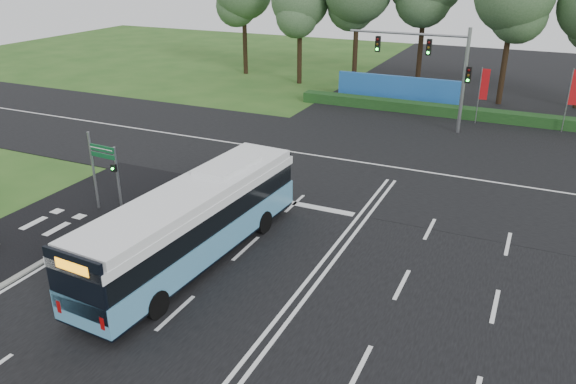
# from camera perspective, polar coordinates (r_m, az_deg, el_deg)

# --- Properties ---
(ground) EXTENTS (120.00, 120.00, 0.00)m
(ground) POSITION_cam_1_polar(r_m,az_deg,el_deg) (22.34, 3.20, -7.55)
(ground) COLOR #28531B
(ground) RESTS_ON ground
(road_main) EXTENTS (20.00, 120.00, 0.04)m
(road_main) POSITION_cam_1_polar(r_m,az_deg,el_deg) (22.33, 3.20, -7.51)
(road_main) COLOR black
(road_main) RESTS_ON ground
(road_cross) EXTENTS (120.00, 14.00, 0.05)m
(road_cross) POSITION_cam_1_polar(r_m,az_deg,el_deg) (32.75, 11.03, 2.41)
(road_cross) COLOR black
(road_cross) RESTS_ON ground
(bike_path) EXTENTS (5.00, 18.00, 0.06)m
(bike_path) POSITION_cam_1_polar(r_m,az_deg,el_deg) (27.00, -24.98, -4.08)
(bike_path) COLOR black
(bike_path) RESTS_ON ground
(kerb_strip) EXTENTS (0.25, 18.00, 0.12)m
(kerb_strip) POSITION_cam_1_polar(r_m,az_deg,el_deg) (25.31, -21.38, -5.19)
(kerb_strip) COLOR gray
(kerb_strip) RESTS_ON ground
(city_bus) EXTENTS (3.17, 11.94, 3.39)m
(city_bus) POSITION_cam_1_polar(r_m,az_deg,el_deg) (22.22, -9.51, -3.04)
(city_bus) COLOR #5296BF
(city_bus) RESTS_ON ground
(pedestrian_signal) EXTENTS (0.25, 0.40, 3.10)m
(pedestrian_signal) POSITION_cam_1_polar(r_m,az_deg,el_deg) (27.70, -16.99, 1.60)
(pedestrian_signal) COLOR gray
(pedestrian_signal) RESTS_ON ground
(street_sign) EXTENTS (1.51, 0.19, 3.87)m
(street_sign) POSITION_cam_1_polar(r_m,az_deg,el_deg) (27.44, -18.79, 2.86)
(street_sign) COLOR gray
(street_sign) RESTS_ON ground
(banner_flag_mid) EXTENTS (0.60, 0.07, 4.05)m
(banner_flag_mid) POSITION_cam_1_polar(r_m,az_deg,el_deg) (42.39, 19.21, 10.01)
(banner_flag_mid) COLOR gray
(banner_flag_mid) RESTS_ON ground
(banner_flag_right) EXTENTS (0.65, 0.12, 4.41)m
(banner_flag_right) POSITION_cam_1_polar(r_m,az_deg,el_deg) (42.46, 27.00, 9.11)
(banner_flag_right) COLOR gray
(banner_flag_right) RESTS_ON ground
(traffic_light_gantry) EXTENTS (8.41, 0.28, 7.00)m
(traffic_light_gantry) POSITION_cam_1_polar(r_m,az_deg,el_deg) (39.59, 15.02, 12.61)
(traffic_light_gantry) COLOR gray
(traffic_light_gantry) RESTS_ON ground
(hedge) EXTENTS (22.00, 1.20, 0.80)m
(hedge) POSITION_cam_1_polar(r_m,az_deg,el_deg) (44.37, 15.17, 8.01)
(hedge) COLOR #133513
(hedge) RESTS_ON ground
(blue_hoarding) EXTENTS (10.00, 0.30, 2.20)m
(blue_hoarding) POSITION_cam_1_polar(r_m,az_deg,el_deg) (47.37, 11.02, 10.19)
(blue_hoarding) COLOR #215EB3
(blue_hoarding) RESTS_ON ground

